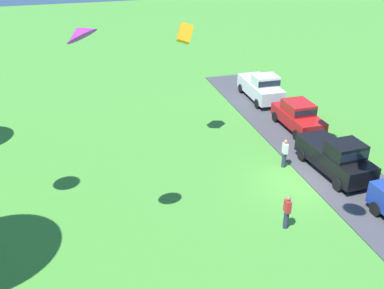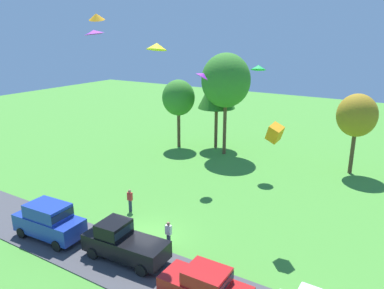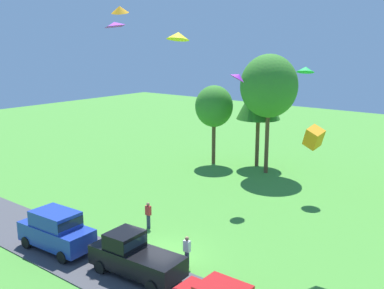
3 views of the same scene
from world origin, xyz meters
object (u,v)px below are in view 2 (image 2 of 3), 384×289
object	(u,v)px
car_pickup_by_flagpole	(123,242)
kite_delta_high_left	(203,75)
kite_delta_over_trees	(258,67)
tree_center_back	(226,81)
kite_delta_topmost	(157,46)
car_sedan_mid_row	(206,285)
person_on_lawn	(130,200)
person_watching_sky	(169,234)
kite_diamond_near_flag	(94,32)
tree_far_right	(357,116)
kite_delta_high_right	(96,17)
kite_box_low_drifter	(275,133)
tree_lone_near	(217,90)
tree_far_left	(178,98)
car_suv_far_end	(49,220)

from	to	relation	value
car_pickup_by_flagpole	kite_delta_high_left	world-z (taller)	kite_delta_high_left
kite_delta_over_trees	kite_delta_high_left	world-z (taller)	kite_delta_over_trees
tree_center_back	kite_delta_topmost	world-z (taller)	kite_delta_topmost
car_sedan_mid_row	kite_delta_over_trees	xyz separation A→B (m)	(-5.38, 18.75, 8.48)
car_sedan_mid_row	person_on_lawn	size ratio (longest dim) A/B	2.59
car_sedan_mid_row	tree_center_back	world-z (taller)	tree_center_back
person_watching_sky	kite_diamond_near_flag	bearing A→B (deg)	167.87
kite_delta_topmost	kite_delta_high_left	size ratio (longest dim) A/B	0.95
person_on_lawn	tree_far_right	distance (m)	21.14
kite_delta_over_trees	car_sedan_mid_row	bearing A→B (deg)	-73.99
kite_delta_high_right	tree_center_back	bearing A→B (deg)	77.78
person_watching_sky	kite_box_low_drifter	distance (m)	8.79
tree_far_right	kite_delta_topmost	distance (m)	21.49
car_pickup_by_flagpole	kite_delta_over_trees	xyz separation A→B (m)	(0.49, 17.97, 8.42)
kite_box_low_drifter	car_sedan_mid_row	bearing A→B (deg)	-92.27
kite_delta_high_left	tree_far_right	bearing A→B (deg)	38.02
car_sedan_mid_row	kite_delta_topmost	bearing A→B (deg)	147.14
tree_far_right	kite_delta_topmost	size ratio (longest dim) A/B	6.71
person_watching_sky	kite_box_low_drifter	xyz separation A→B (m)	(4.65, 4.50, 5.95)
person_on_lawn	person_watching_sky	size ratio (longest dim) A/B	1.00
car_sedan_mid_row	kite_diamond_near_flag	xyz separation A→B (m)	(-10.83, 4.51, 11.50)
tree_lone_near	person_watching_sky	bearing A→B (deg)	-69.61
tree_far_left	kite_box_low_drifter	size ratio (longest dim) A/B	7.67
car_pickup_by_flagpole	tree_lone_near	xyz separation A→B (m)	(-5.75, 21.91, 5.46)
kite_diamond_near_flag	kite_delta_topmost	bearing A→B (deg)	-12.84
person_on_lawn	car_pickup_by_flagpole	bearing A→B (deg)	-53.04
kite_box_low_drifter	kite_delta_topmost	distance (m)	8.47
car_suv_far_end	kite_delta_high_left	bearing A→B (deg)	76.96
car_sedan_mid_row	tree_lone_near	distance (m)	26.08
car_sedan_mid_row	tree_far_left	xyz separation A→B (m)	(-15.39, 20.86, 4.54)
tree_lone_near	kite_box_low_drifter	bearing A→B (deg)	-51.66
person_on_lawn	tree_far_left	xyz separation A→B (m)	(-5.93, 15.31, 4.70)
person_watching_sky	tree_lone_near	bearing A→B (deg)	110.39
person_on_lawn	kite_delta_over_trees	distance (m)	16.30
car_sedan_mid_row	kite_delta_topmost	size ratio (longest dim) A/B	4.01
car_suv_far_end	car_pickup_by_flagpole	xyz separation A→B (m)	(5.45, 0.73, -0.19)
person_watching_sky	kite_delta_over_trees	distance (m)	17.90
tree_center_back	person_watching_sky	bearing A→B (deg)	-73.21
kite_box_low_drifter	kite_delta_high_left	bearing A→B (deg)	144.44
tree_center_back	tree_far_right	world-z (taller)	tree_center_back
person_watching_sky	tree_far_right	distance (m)	20.86
kite_delta_high_right	kite_delta_high_left	size ratio (longest dim) A/B	0.97
tree_far_left	kite_box_low_drifter	world-z (taller)	tree_far_left
car_sedan_mid_row	car_pickup_by_flagpole	bearing A→B (deg)	172.44
tree_center_back	kite_delta_over_trees	xyz separation A→B (m)	(4.42, -2.46, 1.72)
car_sedan_mid_row	tree_far_left	bearing A→B (deg)	126.42
person_on_lawn	person_watching_sky	xyz separation A→B (m)	(5.11, -2.43, 0.00)
car_suv_far_end	car_sedan_mid_row	xyz separation A→B (m)	(11.32, -0.05, -0.25)
kite_delta_high_right	kite_diamond_near_flag	distance (m)	3.33
tree_far_left	kite_box_low_drifter	distance (m)	20.57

